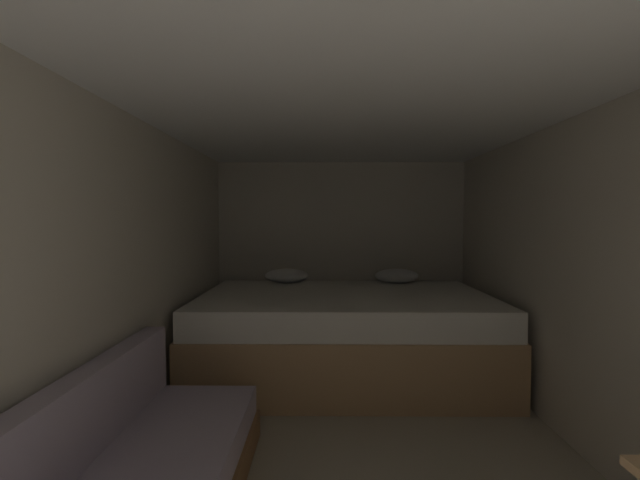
# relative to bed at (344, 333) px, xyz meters

# --- Properties ---
(ground_plane) EXTENTS (7.07, 7.07, 0.00)m
(ground_plane) POSITION_rel_bed_xyz_m (0.00, -1.63, -0.37)
(ground_plane) COLOR #A39984
(wall_back) EXTENTS (2.78, 0.05, 2.02)m
(wall_back) POSITION_rel_bed_xyz_m (0.00, 0.93, 0.64)
(wall_back) COLOR beige
(wall_back) RESTS_ON ground
(wall_left) EXTENTS (0.05, 5.07, 2.02)m
(wall_left) POSITION_rel_bed_xyz_m (-1.36, -1.63, 0.64)
(wall_left) COLOR beige
(wall_left) RESTS_ON ground
(wall_right) EXTENTS (0.05, 5.07, 2.02)m
(wall_right) POSITION_rel_bed_xyz_m (1.36, -1.63, 0.64)
(wall_right) COLOR beige
(wall_right) RESTS_ON ground
(ceiling_slab) EXTENTS (2.78, 5.07, 0.05)m
(ceiling_slab) POSITION_rel_bed_xyz_m (0.00, -1.63, 1.68)
(ceiling_slab) COLOR white
(ceiling_slab) RESTS_ON wall_left
(bed) EXTENTS (2.56, 1.73, 0.89)m
(bed) POSITION_rel_bed_xyz_m (0.00, 0.00, 0.00)
(bed) COLOR tan
(bed) RESTS_ON ground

